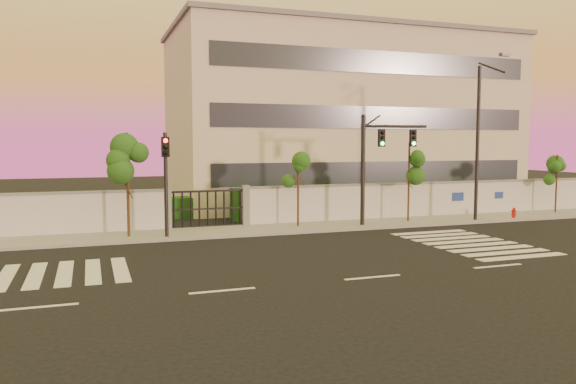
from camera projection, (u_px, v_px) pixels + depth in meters
name	position (u px, v px, depth m)	size (l,w,h in m)	color
ground	(373.00, 277.00, 18.30)	(120.00, 120.00, 0.00)	black
sidewalk	(273.00, 229.00, 28.15)	(60.00, 3.00, 0.15)	gray
perimeter_wall	(266.00, 206.00, 29.51)	(60.00, 0.36, 2.20)	silver
hedge_row	(269.00, 205.00, 32.45)	(41.00, 4.25, 1.80)	#14340F
institutional_building	(340.00, 119.00, 41.41)	(24.40, 12.40, 12.25)	beige
road_markings	(288.00, 258.00, 21.30)	(57.00, 7.62, 0.02)	silver
street_tree_c	(128.00, 161.00, 25.20)	(1.64, 1.30, 4.84)	#382314
street_tree_d	(298.00, 176.00, 28.54)	(1.33, 1.06, 3.66)	#382314
street_tree_e	(409.00, 164.00, 30.38)	(1.34, 1.07, 4.40)	#382314
street_tree_f	(557.00, 171.00, 34.23)	(1.30, 1.03, 3.65)	#382314
traffic_signal_main	(376.00, 157.00, 29.03)	(3.66, 0.76, 5.81)	black
traffic_signal_secondary	(166.00, 172.00, 25.17)	(0.38, 0.35, 4.85)	black
streetlight_east	(480.00, 135.00, 30.48)	(0.53, 2.15, 8.94)	black
fire_hydrant	(514.00, 214.00, 31.84)	(0.28, 0.27, 0.73)	#AD160B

